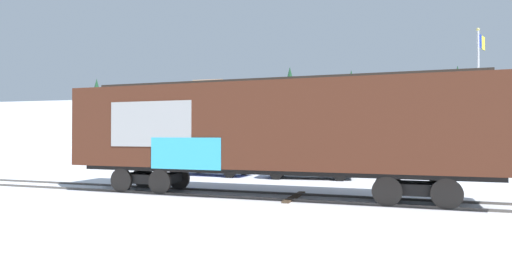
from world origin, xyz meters
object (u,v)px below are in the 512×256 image
at_px(flagpole, 480,81).
at_px(parked_car_blue, 213,160).
at_px(freight_car, 269,128).
at_px(parked_car_black, 308,162).

height_order(flagpole, parked_car_blue, flagpole).
bearing_deg(flagpole, parked_car_blue, -163.17).
height_order(freight_car, flagpole, flagpole).
distance_m(parked_car_blue, parked_car_black, 5.20).
bearing_deg(freight_car, flagpole, 50.05).
xyz_separation_m(parked_car_blue, parked_car_black, (5.20, -0.22, 0.02)).
height_order(parked_car_blue, parked_car_black, parked_car_black).
relative_size(parked_car_blue, parked_car_black, 0.95).
xyz_separation_m(freight_car, parked_car_black, (0.40, 6.61, -1.62)).
bearing_deg(freight_car, parked_car_black, 86.56).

